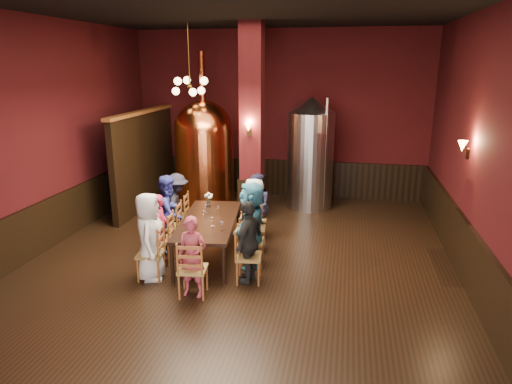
% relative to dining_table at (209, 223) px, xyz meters
% --- Properties ---
extents(room, '(10.00, 10.02, 4.50)m').
position_rel_dining_table_xyz_m(room, '(0.64, -0.40, 1.56)').
color(room, black).
rests_on(room, ground).
extents(wainscot_right, '(0.08, 9.90, 1.00)m').
position_rel_dining_table_xyz_m(wainscot_right, '(4.60, -0.40, -0.19)').
color(wainscot_right, black).
rests_on(wainscot_right, ground).
extents(wainscot_back, '(7.90, 0.08, 1.00)m').
position_rel_dining_table_xyz_m(wainscot_back, '(0.64, 4.56, -0.19)').
color(wainscot_back, black).
rests_on(wainscot_back, ground).
extents(wainscot_left, '(0.08, 9.90, 1.00)m').
position_rel_dining_table_xyz_m(wainscot_left, '(-3.32, -0.40, -0.19)').
color(wainscot_left, black).
rests_on(wainscot_left, ground).
extents(column, '(0.58, 0.58, 4.50)m').
position_rel_dining_table_xyz_m(column, '(0.34, 2.40, 1.56)').
color(column, '#420E11').
rests_on(column, ground).
extents(partition, '(0.22, 3.50, 2.40)m').
position_rel_dining_table_xyz_m(partition, '(-2.56, 2.80, 0.51)').
color(partition, black).
rests_on(partition, ground).
extents(pendant_cluster, '(0.90, 0.90, 1.70)m').
position_rel_dining_table_xyz_m(pendant_cluster, '(-1.16, 2.50, 2.41)').
color(pendant_cluster, '#A57226').
rests_on(pendant_cluster, room).
extents(sconce_wall, '(0.20, 0.20, 0.36)m').
position_rel_dining_table_xyz_m(sconce_wall, '(4.54, 0.40, 1.51)').
color(sconce_wall, black).
rests_on(sconce_wall, room).
extents(sconce_column, '(0.20, 0.20, 0.36)m').
position_rel_dining_table_xyz_m(sconce_column, '(0.34, 2.10, 1.51)').
color(sconce_column, black).
rests_on(sconce_column, column).
extents(dining_table, '(1.30, 2.51, 0.75)m').
position_rel_dining_table_xyz_m(dining_table, '(0.00, 0.00, 0.00)').
color(dining_table, black).
rests_on(dining_table, ground).
extents(chair_0, '(0.52, 0.52, 0.92)m').
position_rel_dining_table_xyz_m(chair_0, '(-0.71, -1.10, -0.23)').
color(chair_0, brown).
rests_on(chair_0, ground).
extents(person_0, '(0.67, 0.86, 1.54)m').
position_rel_dining_table_xyz_m(person_0, '(-0.71, -1.10, 0.08)').
color(person_0, silver).
rests_on(person_0, ground).
extents(chair_1, '(0.52, 0.52, 0.92)m').
position_rel_dining_table_xyz_m(chair_1, '(-0.80, -0.44, -0.23)').
color(chair_1, brown).
rests_on(chair_1, ground).
extents(person_1, '(0.43, 0.55, 1.33)m').
position_rel_dining_table_xyz_m(person_1, '(-0.80, -0.44, -0.02)').
color(person_1, '#A11B3A').
rests_on(person_1, ground).
extents(chair_2, '(0.52, 0.52, 0.92)m').
position_rel_dining_table_xyz_m(chair_2, '(-0.89, 0.22, -0.23)').
color(chair_2, brown).
rests_on(chair_2, ground).
extents(person_2, '(0.41, 0.76, 1.52)m').
position_rel_dining_table_xyz_m(person_2, '(-0.89, 0.22, 0.07)').
color(person_2, '#2D3496').
rests_on(person_2, ground).
extents(chair_3, '(0.52, 0.52, 0.92)m').
position_rel_dining_table_xyz_m(chair_3, '(-0.97, 0.88, -0.23)').
color(chair_3, brown).
rests_on(chair_3, ground).
extents(person_3, '(0.77, 1.01, 1.39)m').
position_rel_dining_table_xyz_m(person_3, '(-0.97, 0.88, 0.01)').
color(person_3, black).
rests_on(person_3, ground).
extents(chair_4, '(0.52, 0.52, 0.92)m').
position_rel_dining_table_xyz_m(chair_4, '(0.97, -0.88, -0.23)').
color(chair_4, brown).
rests_on(chair_4, ground).
extents(person_4, '(0.53, 0.90, 1.44)m').
position_rel_dining_table_xyz_m(person_4, '(0.97, -0.88, 0.03)').
color(person_4, black).
rests_on(person_4, ground).
extents(chair_5, '(0.52, 0.52, 0.92)m').
position_rel_dining_table_xyz_m(chair_5, '(0.89, -0.22, -0.23)').
color(chair_5, brown).
rests_on(chair_5, ground).
extents(person_5, '(0.58, 1.51, 1.59)m').
position_rel_dining_table_xyz_m(person_5, '(0.89, -0.22, 0.11)').
color(person_5, teal).
rests_on(person_5, ground).
extents(chair_6, '(0.52, 0.52, 0.92)m').
position_rel_dining_table_xyz_m(chair_6, '(0.80, 0.44, -0.23)').
color(chair_6, brown).
rests_on(chair_6, ground).
extents(person_6, '(0.53, 0.76, 1.48)m').
position_rel_dining_table_xyz_m(person_6, '(0.80, 0.44, 0.05)').
color(person_6, beige).
rests_on(person_6, ground).
extents(chair_7, '(0.52, 0.52, 0.92)m').
position_rel_dining_table_xyz_m(chair_7, '(0.71, 1.10, -0.23)').
color(chair_7, brown).
rests_on(chair_7, ground).
extents(person_7, '(0.53, 0.76, 1.41)m').
position_rel_dining_table_xyz_m(person_7, '(0.71, 1.10, 0.02)').
color(person_7, '#1D1C39').
rests_on(person_7, ground).
extents(chair_8, '(0.52, 0.52, 0.92)m').
position_rel_dining_table_xyz_m(chair_8, '(0.20, -1.54, -0.23)').
color(chair_8, brown).
rests_on(chair_8, ground).
extents(person_8, '(0.50, 0.34, 1.33)m').
position_rel_dining_table_xyz_m(person_8, '(0.20, -1.54, -0.03)').
color(person_8, '#9A3343').
rests_on(person_8, ground).
extents(copper_kettle, '(1.81, 1.81, 3.89)m').
position_rel_dining_table_xyz_m(copper_kettle, '(-1.00, 2.94, 0.73)').
color(copper_kettle, black).
rests_on(copper_kettle, ground).
extents(steel_vessel, '(1.53, 1.53, 2.82)m').
position_rel_dining_table_xyz_m(steel_vessel, '(1.61, 3.56, 0.72)').
color(steel_vessel, '#B2B2B7').
rests_on(steel_vessel, ground).
extents(rose_vase, '(0.18, 0.18, 0.30)m').
position_rel_dining_table_xyz_m(rose_vase, '(-0.23, 0.76, 0.26)').
color(rose_vase, white).
rests_on(rose_vase, dining_table).
extents(wine_glass_0, '(0.07, 0.07, 0.17)m').
position_rel_dining_table_xyz_m(wine_glass_0, '(-0.17, 0.37, 0.15)').
color(wine_glass_0, white).
rests_on(wine_glass_0, dining_table).
extents(wine_glass_1, '(0.07, 0.07, 0.17)m').
position_rel_dining_table_xyz_m(wine_glass_1, '(-0.09, -0.02, 0.15)').
color(wine_glass_1, white).
rests_on(wine_glass_1, dining_table).
extents(wine_glass_2, '(0.07, 0.07, 0.17)m').
position_rel_dining_table_xyz_m(wine_glass_2, '(0.31, -0.76, 0.15)').
color(wine_glass_2, white).
rests_on(wine_glass_2, dining_table).
extents(wine_glass_3, '(0.07, 0.07, 0.17)m').
position_rel_dining_table_xyz_m(wine_glass_3, '(0.18, -0.36, 0.15)').
color(wine_glass_3, white).
rests_on(wine_glass_3, dining_table).
extents(wine_glass_4, '(0.07, 0.07, 0.17)m').
position_rel_dining_table_xyz_m(wine_glass_4, '(0.09, 0.33, 0.15)').
color(wine_glass_4, white).
rests_on(wine_glass_4, dining_table).
extents(wine_glass_5, '(0.07, 0.07, 0.17)m').
position_rel_dining_table_xyz_m(wine_glass_5, '(0.41, -0.53, 0.15)').
color(wine_glass_5, white).
rests_on(wine_glass_5, dining_table).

